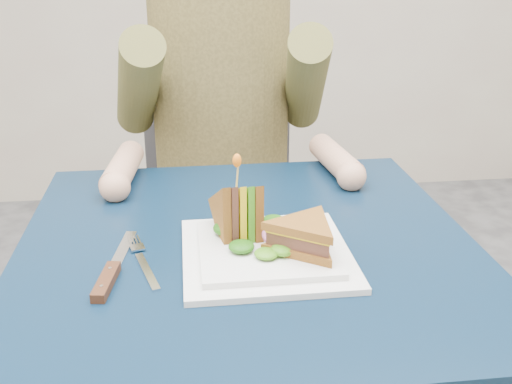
{
  "coord_description": "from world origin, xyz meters",
  "views": [
    {
      "loc": [
        -0.09,
        -0.88,
        1.18
      ],
      "look_at": [
        0.01,
        -0.01,
        0.82
      ],
      "focal_mm": 42.0,
      "sensor_mm": 36.0,
      "label": 1
    }
  ],
  "objects": [
    {
      "name": "table",
      "position": [
        0.0,
        0.0,
        0.65
      ],
      "size": [
        0.75,
        0.75,
        0.73
      ],
      "color": "black",
      "rests_on": "ground"
    },
    {
      "name": "chair",
      "position": [
        0.0,
        0.69,
        0.54
      ],
      "size": [
        0.42,
        0.4,
        0.93
      ],
      "color": "#47474C",
      "rests_on": "ground"
    },
    {
      "name": "diner",
      "position": [
        -0.0,
        0.58,
        0.91
      ],
      "size": [
        0.54,
        0.59,
        0.74
      ],
      "color": "brown",
      "rests_on": "chair"
    },
    {
      "name": "plate",
      "position": [
        0.02,
        -0.06,
        0.74
      ],
      "size": [
        0.26,
        0.26,
        0.02
      ],
      "color": "white",
      "rests_on": "table"
    },
    {
      "name": "sandwich_flat",
      "position": [
        0.08,
        -0.08,
        0.78
      ],
      "size": [
        0.19,
        0.19,
        0.05
      ],
      "color": "brown",
      "rests_on": "plate"
    },
    {
      "name": "sandwich_upright",
      "position": [
        -0.02,
        -0.01,
        0.78
      ],
      "size": [
        0.09,
        0.14,
        0.14
      ],
      "color": "brown",
      "rests_on": "plate"
    },
    {
      "name": "fork",
      "position": [
        -0.17,
        -0.06,
        0.73
      ],
      "size": [
        0.06,
        0.18,
        0.01
      ],
      "color": "silver",
      "rests_on": "table"
    },
    {
      "name": "knife",
      "position": [
        -0.21,
        -0.1,
        0.74
      ],
      "size": [
        0.05,
        0.22,
        0.02
      ],
      "color": "silver",
      "rests_on": "table"
    },
    {
      "name": "toothpick",
      "position": [
        -0.02,
        -0.01,
        0.85
      ],
      "size": [
        0.01,
        0.01,
        0.06
      ],
      "primitive_type": "cylinder",
      "rotation": [
        0.14,
        0.07,
        0.0
      ],
      "color": "tan",
      "rests_on": "sandwich_upright"
    },
    {
      "name": "toothpick_frill",
      "position": [
        -0.02,
        -0.01,
        0.88
      ],
      "size": [
        0.01,
        0.01,
        0.02
      ],
      "primitive_type": "ellipsoid",
      "color": "orange",
      "rests_on": "sandwich_upright"
    },
    {
      "name": "lettuce_spill",
      "position": [
        0.03,
        -0.05,
        0.76
      ],
      "size": [
        0.15,
        0.13,
        0.02
      ],
      "primitive_type": null,
      "color": "#337A14",
      "rests_on": "plate"
    },
    {
      "name": "onion_ring",
      "position": [
        0.04,
        -0.05,
        0.77
      ],
      "size": [
        0.04,
        0.04,
        0.02
      ],
      "primitive_type": "torus",
      "rotation": [
        0.44,
        0.0,
        0.0
      ],
      "color": "#9E4C7A",
      "rests_on": "plate"
    }
  ]
}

